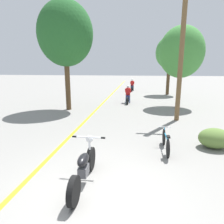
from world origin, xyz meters
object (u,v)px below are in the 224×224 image
object	(u,v)px
roadside_tree_left	(65,34)
utility_pole	(182,52)
bicycle_parked	(166,142)
motorcycle_foreground	(84,167)
roadside_tree_right_far	(170,53)
roadside_tree_right_near	(181,52)
motorcycle_rider_far	(132,86)
motorcycle_rider_lead	(128,96)

from	to	relation	value
roadside_tree_left	utility_pole	bearing A→B (deg)	-15.58
roadside_tree_left	bicycle_parked	xyz separation A→B (m)	(5.51, -6.03, -4.40)
motorcycle_foreground	bicycle_parked	size ratio (longest dim) A/B	1.28
utility_pole	roadside_tree_right_far	bearing A→B (deg)	85.10
roadside_tree_right_far	roadside_tree_left	bearing A→B (deg)	-132.08
roadside_tree_right_near	motorcycle_foreground	world-z (taller)	roadside_tree_right_near
roadside_tree_left	roadside_tree_right_far	bearing A→B (deg)	47.92
motorcycle_rider_far	bicycle_parked	world-z (taller)	motorcycle_rider_far
motorcycle_rider_far	bicycle_parked	distance (m)	17.22
motorcycle_rider_far	bicycle_parked	size ratio (longest dim) A/B	1.25
roadside_tree_left	motorcycle_rider_lead	world-z (taller)	roadside_tree_left
roadside_tree_right_near	motorcycle_rider_lead	xyz separation A→B (m)	(-3.59, 1.01, -3.19)
roadside_tree_right_far	roadside_tree_right_near	bearing A→B (deg)	-91.16
roadside_tree_right_far	roadside_tree_left	size ratio (longest dim) A/B	0.84
roadside_tree_right_far	roadside_tree_left	distance (m)	11.18
roadside_tree_right_far	motorcycle_rider_far	size ratio (longest dim) A/B	2.76
roadside_tree_right_far	bicycle_parked	size ratio (longest dim) A/B	3.44
roadside_tree_right_near	roadside_tree_left	size ratio (longest dim) A/B	0.81
roadside_tree_right_far	bicycle_parked	bearing A→B (deg)	-97.85
motorcycle_rider_lead	bicycle_parked	distance (m)	9.18
roadside_tree_right_near	motorcycle_rider_far	xyz separation A→B (m)	(-3.53, 9.14, -3.19)
roadside_tree_right_far	motorcycle_rider_far	distance (m)	5.84
utility_pole	bicycle_parked	size ratio (longest dim) A/B	4.13
roadside_tree_right_far	motorcycle_foreground	bearing A→B (deg)	-104.18
roadside_tree_right_far	motorcycle_rider_lead	bearing A→B (deg)	-125.08
roadside_tree_left	motorcycle_foreground	distance (m)	9.88
roadside_tree_left	motorcycle_rider_far	size ratio (longest dim) A/B	3.27
motorcycle_foreground	motorcycle_rider_lead	bearing A→B (deg)	87.67
motorcycle_foreground	utility_pole	bearing A→B (deg)	62.68
utility_pole	motorcycle_foreground	world-z (taller)	utility_pole
roadside_tree_right_near	bicycle_parked	bearing A→B (deg)	-102.99
motorcycle_foreground	motorcycle_rider_far	bearing A→B (deg)	88.45
roadside_tree_right_far	motorcycle_rider_far	bearing A→B (deg)	142.31
utility_pole	motorcycle_rider_lead	xyz separation A→B (m)	(-2.85, 4.83, -2.98)
roadside_tree_right_near	roadside_tree_right_far	size ratio (longest dim) A/B	0.96
motorcycle_rider_far	bicycle_parked	bearing A→B (deg)	-84.39
utility_pole	roadside_tree_left	xyz separation A→B (m)	(-6.61, 1.84, 1.22)
roadside_tree_right_far	motorcycle_foreground	xyz separation A→B (m)	(-4.18, -16.54, -3.66)
motorcycle_rider_far	roadside_tree_right_near	bearing A→B (deg)	-68.89
motorcycle_foreground	motorcycle_rider_far	size ratio (longest dim) A/B	1.03
roadside_tree_right_near	utility_pole	bearing A→B (deg)	-100.97
roadside_tree_right_far	motorcycle_foreground	distance (m)	17.45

